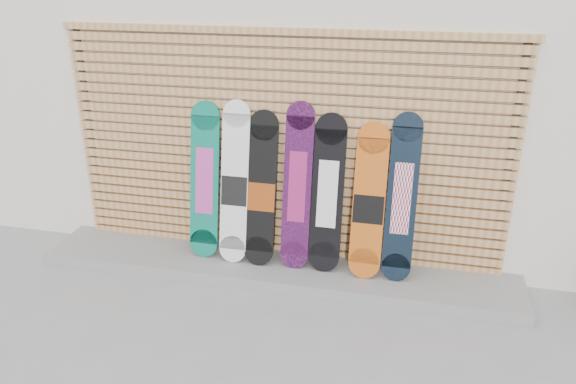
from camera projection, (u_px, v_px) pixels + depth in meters
The scene contains 11 objects.
ground at pixel (273, 316), 4.83m from camera, with size 80.00×80.00×0.00m, color gray.
building at pixel (379, 47), 7.18m from camera, with size 12.00×5.00×3.60m, color beige.
concrete_step at pixel (276, 269), 5.45m from camera, with size 4.60×0.70×0.12m, color gray.
slat_wall at pixel (283, 147), 5.27m from camera, with size 4.26×0.08×2.29m.
snowboard_0 at pixel (205, 181), 5.39m from camera, with size 0.28×0.32×1.51m.
snowboard_1 at pixel (235, 184), 5.31m from camera, with size 0.27×0.35×1.54m.
snowboard_2 at pixel (261, 190), 5.27m from camera, with size 0.29×0.35×1.46m.
snowboard_3 at pixel (297, 187), 5.18m from camera, with size 0.27×0.32×1.56m.
snowboard_4 at pixel (328, 194), 5.14m from camera, with size 0.29×0.32×1.47m.
snowboard_5 at pixel (369, 203), 5.06m from camera, with size 0.29×0.36×1.41m.
snowboard_6 at pixel (402, 199), 4.98m from camera, with size 0.26×0.34×1.51m.
Camera 1 is at (1.05, -3.91, 2.85)m, focal length 35.00 mm.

